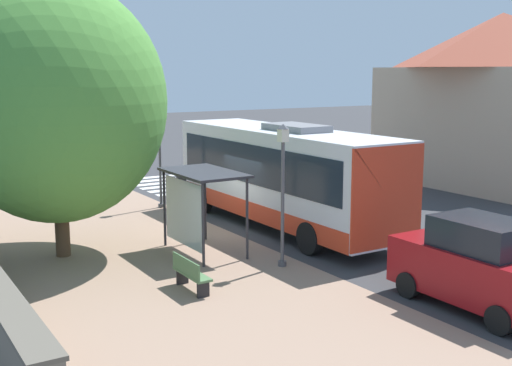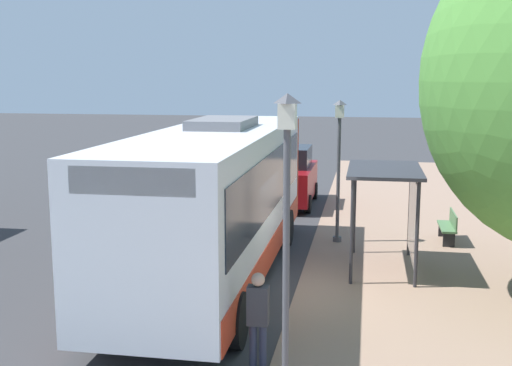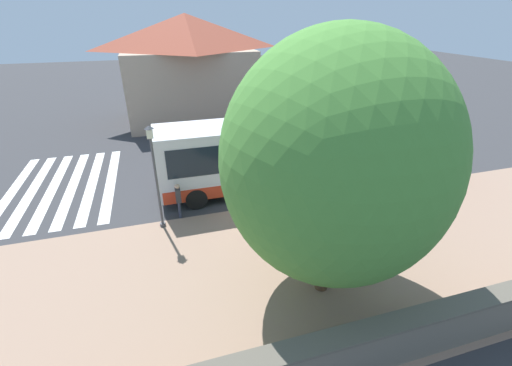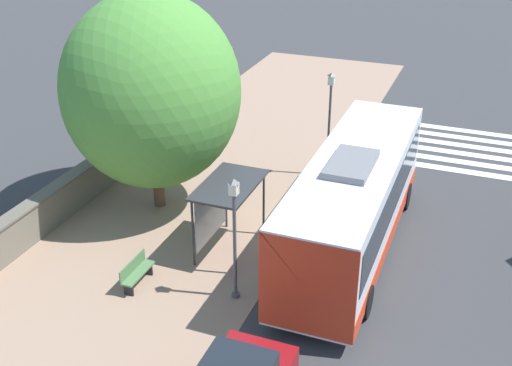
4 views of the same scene
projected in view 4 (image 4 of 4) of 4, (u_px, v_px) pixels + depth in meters
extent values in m
plane|color=#353538|center=(300.00, 232.00, 22.91)|extent=(120.00, 120.00, 0.00)
cube|color=#937560|center=(187.00, 210.00, 24.35)|extent=(9.00, 44.00, 0.02)
cube|color=silver|center=(464.00, 171.00, 27.35)|extent=(9.00, 0.50, 0.01)
cube|color=silver|center=(466.00, 162.00, 28.14)|extent=(9.00, 0.50, 0.01)
cube|color=silver|center=(468.00, 154.00, 28.93)|extent=(9.00, 0.50, 0.01)
cube|color=silver|center=(469.00, 146.00, 29.72)|extent=(9.00, 0.50, 0.01)
cube|color=silver|center=(471.00, 139.00, 30.51)|extent=(9.00, 0.50, 0.01)
cube|color=silver|center=(473.00, 132.00, 31.30)|extent=(9.00, 0.50, 0.01)
cube|color=#6B6356|center=(95.00, 177.00, 25.35)|extent=(0.50, 20.00, 1.33)
cube|color=#5B5449|center=(93.00, 161.00, 25.03)|extent=(0.60, 20.00, 0.08)
cube|color=silver|center=(354.00, 199.00, 20.98)|extent=(2.61, 10.55, 3.03)
cube|color=black|center=(355.00, 189.00, 20.80)|extent=(2.65, 9.71, 1.33)
cube|color=red|center=(351.00, 231.00, 21.52)|extent=(2.65, 10.34, 0.61)
cube|color=red|center=(307.00, 289.00, 16.61)|extent=(2.65, 0.06, 2.90)
cube|color=black|center=(387.00, 112.00, 24.78)|extent=(1.96, 0.08, 0.42)
cube|color=slate|center=(351.00, 164.00, 19.58)|extent=(1.31, 2.32, 0.22)
cylinder|color=black|center=(342.00, 185.00, 25.10)|extent=(0.30, 1.00, 1.00)
cylinder|color=black|center=(405.00, 196.00, 24.31)|extent=(0.30, 1.00, 1.00)
cylinder|color=black|center=(285.00, 283.00, 19.31)|extent=(0.30, 1.00, 1.00)
cylinder|color=black|center=(365.00, 301.00, 18.52)|extent=(0.30, 1.00, 1.00)
cylinder|color=#2D2D33|center=(234.00, 242.00, 20.03)|extent=(0.08, 0.08, 2.43)
cylinder|color=#2D2D33|center=(264.00, 204.00, 22.22)|extent=(0.08, 0.08, 2.43)
cylinder|color=#2D2D33|center=(193.00, 234.00, 20.49)|extent=(0.08, 0.08, 2.43)
cylinder|color=#2D2D33|center=(226.00, 197.00, 22.68)|extent=(0.08, 0.08, 2.43)
cube|color=#2D2D33|center=(229.00, 185.00, 20.79)|extent=(1.73, 2.93, 0.08)
cube|color=silver|center=(211.00, 212.00, 21.52)|extent=(0.03, 2.37, 1.94)
cylinder|color=#2D3347|center=(333.00, 176.00, 26.03)|extent=(0.12, 0.12, 0.79)
cylinder|color=#2D3347|center=(336.00, 177.00, 25.98)|extent=(0.12, 0.12, 0.79)
cube|color=#333338|center=(335.00, 161.00, 25.68)|extent=(0.34, 0.22, 0.64)
sphere|color=tan|center=(336.00, 151.00, 25.49)|extent=(0.22, 0.22, 0.22)
cube|color=#4C7247|center=(138.00, 273.00, 19.87)|extent=(0.40, 1.46, 0.06)
cube|color=#4C7247|center=(132.00, 266.00, 19.82)|extent=(0.04, 1.46, 0.40)
cube|color=black|center=(129.00, 289.00, 19.48)|extent=(0.32, 0.06, 0.45)
cube|color=black|center=(148.00, 269.00, 20.45)|extent=(0.32, 0.06, 0.45)
cylinder|color=#4C4C51|center=(326.00, 173.00, 26.98)|extent=(0.24, 0.24, 0.16)
cylinder|color=#4C4C51|center=(329.00, 131.00, 26.12)|extent=(0.10, 0.10, 3.98)
cube|color=silver|center=(332.00, 80.00, 25.14)|extent=(0.24, 0.24, 0.35)
pyramid|color=#4C4C51|center=(332.00, 74.00, 25.03)|extent=(0.28, 0.28, 0.14)
cylinder|color=#4C4C51|center=(236.00, 295.00, 19.47)|extent=(0.24, 0.24, 0.16)
cylinder|color=#4C4C51|center=(235.00, 248.00, 18.71)|extent=(0.10, 0.10, 3.54)
cube|color=silver|center=(234.00, 189.00, 17.83)|extent=(0.24, 0.24, 0.35)
pyramid|color=#4C4C51|center=(234.00, 181.00, 17.72)|extent=(0.28, 0.28, 0.14)
cylinder|color=brown|center=(158.00, 172.00, 24.04)|extent=(0.42, 0.42, 2.84)
ellipsoid|color=#4C8C38|center=(151.00, 91.00, 22.61)|extent=(6.36, 6.36, 7.00)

